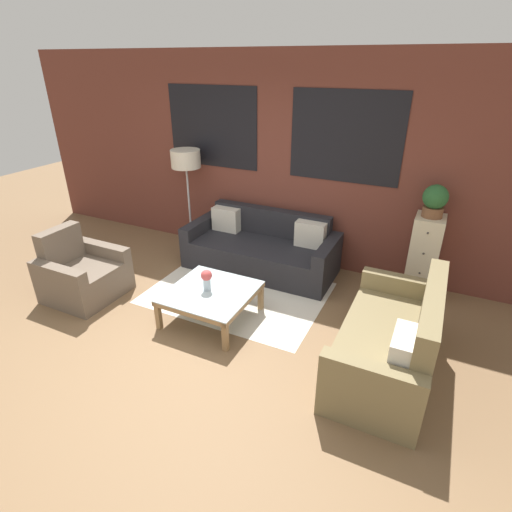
# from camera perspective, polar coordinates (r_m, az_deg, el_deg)

# --- Properties ---
(ground_plane) EXTENTS (16.00, 16.00, 0.00)m
(ground_plane) POSITION_cam_1_polar(r_m,az_deg,el_deg) (4.29, -11.08, -12.53)
(ground_plane) COLOR brown
(wall_back_brick) EXTENTS (8.40, 0.09, 2.80)m
(wall_back_brick) POSITION_cam_1_polar(r_m,az_deg,el_deg) (5.62, 2.71, 13.41)
(wall_back_brick) COLOR brown
(wall_back_brick) RESTS_ON ground_plane
(rug) EXTENTS (2.14, 1.55, 0.00)m
(rug) POSITION_cam_1_polar(r_m,az_deg,el_deg) (5.08, -2.68, -5.25)
(rug) COLOR silver
(rug) RESTS_ON ground_plane
(couch_dark) EXTENTS (2.06, 0.88, 0.78)m
(couch_dark) POSITION_cam_1_polar(r_m,az_deg,el_deg) (5.55, 0.81, 0.91)
(couch_dark) COLOR #232328
(couch_dark) RESTS_ON ground_plane
(settee_vintage) EXTENTS (0.80, 1.64, 0.92)m
(settee_vintage) POSITION_cam_1_polar(r_m,az_deg,el_deg) (3.95, 18.72, -11.81)
(settee_vintage) COLOR olive
(settee_vintage) RESTS_ON ground_plane
(armchair_corner) EXTENTS (0.80, 0.83, 0.84)m
(armchair_corner) POSITION_cam_1_polar(r_m,az_deg,el_deg) (5.35, -23.53, -2.48)
(armchair_corner) COLOR #6B5B4C
(armchair_corner) RESTS_ON ground_plane
(coffee_table) EXTENTS (0.91, 0.91, 0.36)m
(coffee_table) POSITION_cam_1_polar(r_m,az_deg,el_deg) (4.48, -6.46, -5.52)
(coffee_table) COLOR silver
(coffee_table) RESTS_ON ground_plane
(floor_lamp) EXTENTS (0.42, 0.42, 1.52)m
(floor_lamp) POSITION_cam_1_polar(r_m,az_deg,el_deg) (5.93, -9.98, 12.96)
(floor_lamp) COLOR #B2B2B7
(floor_lamp) RESTS_ON ground_plane
(drawer_cabinet) EXTENTS (0.33, 0.40, 1.03)m
(drawer_cabinet) POSITION_cam_1_polar(r_m,az_deg,el_deg) (5.22, 22.77, -0.11)
(drawer_cabinet) COLOR beige
(drawer_cabinet) RESTS_ON ground_plane
(potted_plant) EXTENTS (0.28, 0.28, 0.38)m
(potted_plant) POSITION_cam_1_polar(r_m,az_deg,el_deg) (4.97, 24.19, 7.28)
(potted_plant) COLOR brown
(potted_plant) RESTS_ON drawer_cabinet
(flower_vase) EXTENTS (0.12, 0.12, 0.25)m
(flower_vase) POSITION_cam_1_polar(r_m,az_deg,el_deg) (4.40, -7.07, -3.18)
(flower_vase) COLOR #ADBCC6
(flower_vase) RESTS_ON coffee_table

